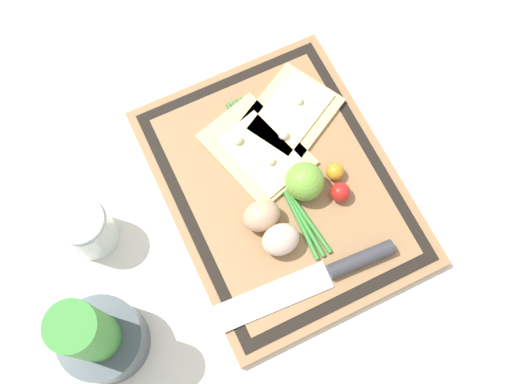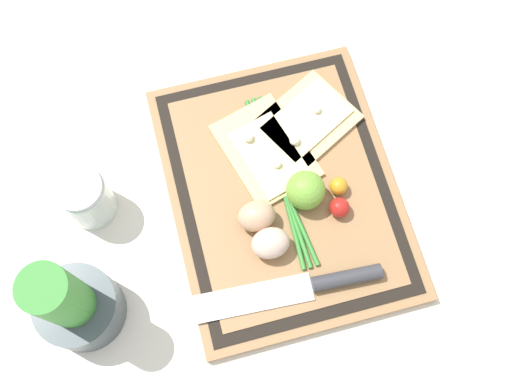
% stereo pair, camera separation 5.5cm
% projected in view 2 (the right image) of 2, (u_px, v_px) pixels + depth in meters
% --- Properties ---
extents(ground_plane, '(6.00, 6.00, 0.00)m').
position_uv_depth(ground_plane, '(283.00, 193.00, 0.92)').
color(ground_plane, silver).
extents(cutting_board, '(0.43, 0.34, 0.02)m').
position_uv_depth(cutting_board, '(283.00, 191.00, 0.91)').
color(cutting_board, '#997047').
rests_on(cutting_board, ground_plane).
extents(pizza_slice_near, '(0.18, 0.20, 0.02)m').
position_uv_depth(pizza_slice_near, '(302.00, 125.00, 0.93)').
color(pizza_slice_near, '#DBBC7F').
rests_on(pizza_slice_near, cutting_board).
extents(pizza_slice_far, '(0.18, 0.15, 0.02)m').
position_uv_depth(pizza_slice_far, '(266.00, 151.00, 0.91)').
color(pizza_slice_far, '#DBBC7F').
rests_on(pizza_slice_far, cutting_board).
extents(knife, '(0.05, 0.27, 0.02)m').
position_uv_depth(knife, '(319.00, 284.00, 0.84)').
color(knife, silver).
rests_on(knife, cutting_board).
extents(egg_brown, '(0.04, 0.06, 0.04)m').
position_uv_depth(egg_brown, '(256.00, 216.00, 0.86)').
color(egg_brown, tan).
rests_on(egg_brown, cutting_board).
extents(egg_pink, '(0.04, 0.06, 0.04)m').
position_uv_depth(egg_pink, '(270.00, 243.00, 0.85)').
color(egg_pink, beige).
rests_on(egg_pink, cutting_board).
extents(lime, '(0.06, 0.06, 0.06)m').
position_uv_depth(lime, '(306.00, 190.00, 0.87)').
color(lime, '#70A838').
rests_on(lime, cutting_board).
extents(cherry_tomato_red, '(0.03, 0.03, 0.03)m').
position_uv_depth(cherry_tomato_red, '(340.00, 208.00, 0.87)').
color(cherry_tomato_red, red).
rests_on(cherry_tomato_red, cutting_board).
extents(cherry_tomato_yellow, '(0.03, 0.03, 0.03)m').
position_uv_depth(cherry_tomato_yellow, '(339.00, 186.00, 0.88)').
color(cherry_tomato_yellow, orange).
rests_on(cherry_tomato_yellow, cutting_board).
extents(scallion_bunch, '(0.28, 0.04, 0.01)m').
position_uv_depth(scallion_bunch, '(281.00, 179.00, 0.90)').
color(scallion_bunch, '#388433').
rests_on(scallion_bunch, cutting_board).
extents(herb_pot, '(0.11, 0.11, 0.20)m').
position_uv_depth(herb_pot, '(74.00, 305.00, 0.79)').
color(herb_pot, '#3D474C').
rests_on(herb_pot, ground_plane).
extents(sauce_jar, '(0.07, 0.07, 0.09)m').
position_uv_depth(sauce_jar, '(87.00, 199.00, 0.87)').
color(sauce_jar, silver).
rests_on(sauce_jar, ground_plane).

